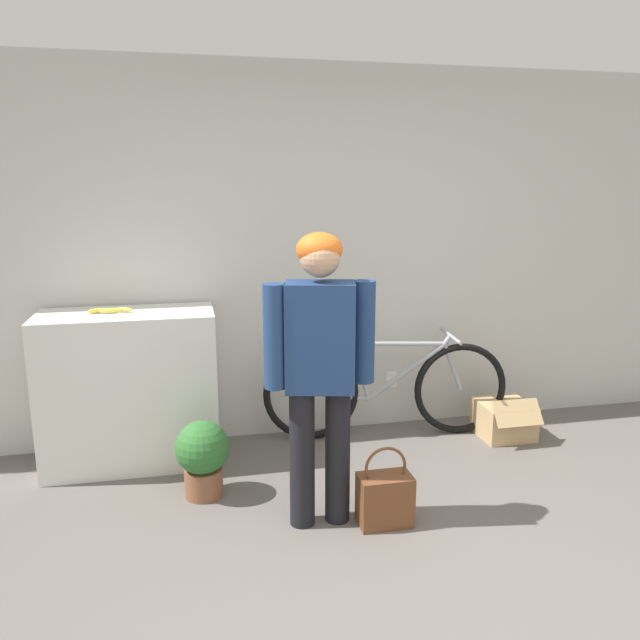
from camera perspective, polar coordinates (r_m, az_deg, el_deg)
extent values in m
cube|color=silver|center=(4.45, -0.03, 5.92)|extent=(8.00, 0.06, 2.60)
cube|color=white|center=(4.77, 6.55, -5.41)|extent=(0.08, 0.01, 0.12)
cube|color=white|center=(4.23, -16.97, -6.04)|extent=(1.09, 0.51, 1.01)
cylinder|color=black|center=(3.39, -1.64, -12.54)|extent=(0.13, 0.13, 0.75)
cylinder|color=black|center=(3.42, 1.62, -12.25)|extent=(0.13, 0.13, 0.75)
cube|color=navy|center=(3.18, 0.00, -1.56)|extent=(0.39, 0.28, 0.57)
cylinder|color=navy|center=(3.14, -4.17, -1.53)|extent=(0.11, 0.11, 0.54)
cylinder|color=navy|center=(3.24, 4.05, -1.09)|extent=(0.11, 0.11, 0.54)
sphere|color=tan|center=(3.11, 0.00, 5.77)|extent=(0.20, 0.20, 0.20)
ellipsoid|color=orange|center=(3.12, -0.06, 6.45)|extent=(0.23, 0.21, 0.17)
torus|color=black|center=(4.45, -0.82, -6.75)|extent=(0.68, 0.13, 0.68)
torus|color=black|center=(4.67, 12.69, -6.15)|extent=(0.68, 0.13, 0.68)
cylinder|color=#999EA3|center=(4.48, 1.84, -6.97)|extent=(0.42, 0.08, 0.08)
cylinder|color=#999EA3|center=(4.41, 1.15, -4.50)|extent=(0.33, 0.07, 0.38)
cylinder|color=#999EA3|center=(4.45, 3.80, -4.72)|extent=(0.14, 0.05, 0.42)
cylinder|color=#999EA3|center=(4.52, 7.91, -4.67)|extent=(0.57, 0.11, 0.43)
cylinder|color=#999EA3|center=(4.45, 7.30, -2.18)|extent=(0.65, 0.11, 0.05)
cylinder|color=#999EA3|center=(4.60, 12.02, -4.18)|extent=(0.17, 0.05, 0.35)
cylinder|color=#999EA3|center=(4.53, 11.59, -1.78)|extent=(0.07, 0.04, 0.08)
cylinder|color=#999EA3|center=(4.53, 11.85, -1.40)|extent=(0.08, 0.46, 0.02)
ellipsoid|color=black|center=(4.38, 3.14, -1.94)|extent=(0.23, 0.11, 0.05)
ellipsoid|color=#EAD64C|center=(4.11, -18.63, 0.82)|extent=(0.13, 0.03, 0.03)
ellipsoid|color=#EAD64C|center=(4.13, -19.77, 0.80)|extent=(0.12, 0.08, 0.03)
ellipsoid|color=#EAD64C|center=(4.11, -17.45, 0.92)|extent=(0.12, 0.08, 0.03)
sphere|color=brown|center=(4.15, -20.36, 0.81)|extent=(0.02, 0.02, 0.02)
cube|color=brown|center=(3.50, 5.95, -16.04)|extent=(0.29, 0.17, 0.28)
torus|color=brown|center=(3.42, 6.03, -13.24)|extent=(0.23, 0.02, 0.23)
cube|color=tan|center=(4.77, 16.45, -8.70)|extent=(0.36, 0.36, 0.25)
cube|color=tan|center=(4.58, 17.62, -8.11)|extent=(0.35, 0.13, 0.16)
cylinder|color=brown|center=(3.85, -10.58, -14.36)|extent=(0.22, 0.22, 0.17)
sphere|color=#2D6B2D|center=(3.76, -10.72, -11.38)|extent=(0.31, 0.31, 0.31)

